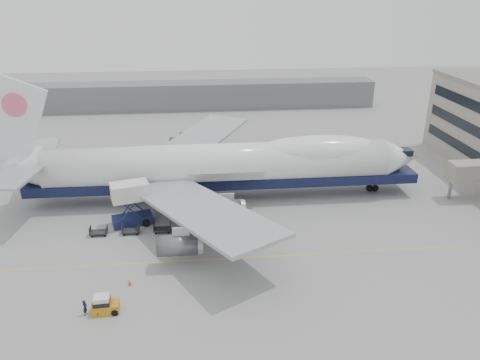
{
  "coord_description": "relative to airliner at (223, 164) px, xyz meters",
  "views": [
    {
      "loc": [
        -3.31,
        -55.31,
        31.46
      ],
      "look_at": [
        2.69,
        6.0,
        5.43
      ],
      "focal_mm": 35.0,
      "sensor_mm": 36.0,
      "label": 1
    }
  ],
  "objects": [
    {
      "name": "airliner",
      "position": [
        0.0,
        0.0,
        0.0
      ],
      "size": [
        67.0,
        55.3,
        19.98
      ],
      "color": "white",
      "rests_on": "ground"
    },
    {
      "name": "ground_worker",
      "position": [
        -15.93,
        -27.07,
        -4.76
      ],
      "size": [
        0.48,
        0.67,
        1.73
      ],
      "primitive_type": "imported",
      "rotation": [
        0.0,
        0.0,
        1.46
      ],
      "color": "black",
      "rests_on": "ground"
    },
    {
      "name": "catering_truck",
      "position": [
        -13.36,
        -7.48,
        -2.16
      ],
      "size": [
        5.99,
        4.8,
        6.21
      ],
      "rotation": [
        0.0,
        0.0,
        0.27
      ],
      "color": "navy",
      "rests_on": "ground"
    },
    {
      "name": "dolly_1",
      "position": [
        -13.3,
        -10.42,
        -5.09
      ],
      "size": [
        2.3,
        1.35,
        1.3
      ],
      "color": "#2D2D30",
      "rests_on": "ground"
    },
    {
      "name": "dolly_4",
      "position": [
        -0.58,
        -10.42,
        -5.09
      ],
      "size": [
        2.3,
        1.35,
        1.3
      ],
      "color": "#2D2D30",
      "rests_on": "ground"
    },
    {
      "name": "dolly_0",
      "position": [
        -17.54,
        -10.42,
        -5.09
      ],
      "size": [
        2.3,
        1.35,
        1.3
      ],
      "color": "#2D2D30",
      "rests_on": "ground"
    },
    {
      "name": "hangar",
      "position": [
        -10.64,
        58.0,
        -2.12
      ],
      "size": [
        110.0,
        8.0,
        7.0
      ],
      "primitive_type": "cube",
      "color": "slate",
      "rests_on": "ground"
    },
    {
      "name": "dolly_5",
      "position": [
        3.67,
        -10.42,
        -5.09
      ],
      "size": [
        2.3,
        1.35,
        1.3
      ],
      "color": "#2D2D30",
      "rests_on": "ground"
    },
    {
      "name": "traffic_cone",
      "position": [
        -12.08,
        -22.32,
        -5.33
      ],
      "size": [
        0.42,
        0.42,
        0.62
      ],
      "rotation": [
        0.0,
        0.0,
        0.12
      ],
      "color": "#E5450C",
      "rests_on": "ground"
    },
    {
      "name": "apron_line",
      "position": [
        -0.64,
        -18.0,
        -5.62
      ],
      "size": [
        60.0,
        0.15,
        0.01
      ],
      "primitive_type": "cube",
      "color": "gold",
      "rests_on": "ground"
    },
    {
      "name": "dolly_3",
      "position": [
        -4.82,
        -10.42,
        -5.09
      ],
      "size": [
        2.3,
        1.35,
        1.3
      ],
      "color": "#2D2D30",
      "rests_on": "ground"
    },
    {
      "name": "ground",
      "position": [
        -0.64,
        -12.0,
        -5.62
      ],
      "size": [
        260.0,
        260.0,
        0.0
      ],
      "primitive_type": "plane",
      "color": "gray",
      "rests_on": "ground"
    },
    {
      "name": "baggage_tug",
      "position": [
        -14.05,
        -26.88,
        -4.73
      ],
      "size": [
        2.84,
        1.65,
        2.01
      ],
      "rotation": [
        0.0,
        0.0,
        0.07
      ],
      "color": "#C37812",
      "rests_on": "ground"
    },
    {
      "name": "dolly_2",
      "position": [
        -9.06,
        -10.42,
        -5.09
      ],
      "size": [
        2.3,
        1.35,
        1.3
      ],
      "color": "#2D2D30",
      "rests_on": "ground"
    }
  ]
}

